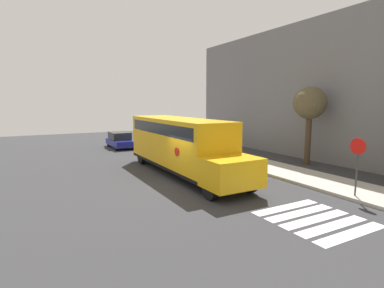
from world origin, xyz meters
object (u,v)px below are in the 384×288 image
school_bus (180,142)px  parked_car (120,140)px  tree_near_sidewalk (310,105)px  stop_sign (357,159)px

school_bus → parked_car: school_bus is taller
school_bus → tree_near_sidewalk: size_ratio=2.10×
school_bus → parked_car: bearing=-178.4°
school_bus → stop_sign: 9.16m
parked_car → tree_near_sidewalk: (13.71, 8.97, 3.32)m
school_bus → parked_car: 11.86m
parked_car → stop_sign: 20.39m
school_bus → parked_car: (-11.80, -0.34, -1.15)m
school_bus → stop_sign: (7.98, 4.50, -0.08)m
parked_car → stop_sign: size_ratio=1.52×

